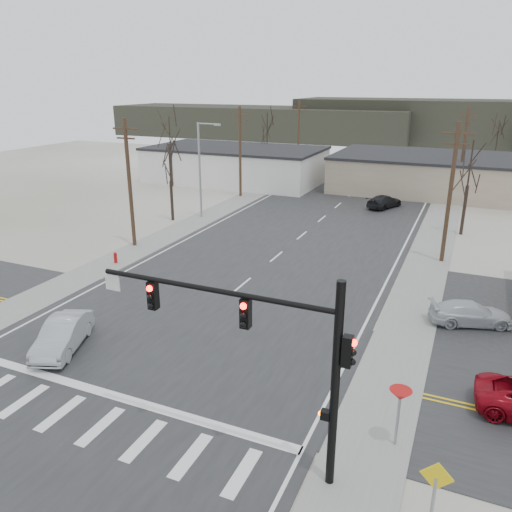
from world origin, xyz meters
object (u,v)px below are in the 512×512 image
(car_far_a, at_px, (384,201))
(sedan_crossing, at_px, (63,335))
(traffic_signal_mast, at_px, (277,346))
(car_far_b, at_px, (363,172))
(fire_hydrant, at_px, (115,258))
(car_parked_silver, at_px, (470,313))

(car_far_a, bearing_deg, sedan_crossing, 98.83)
(traffic_signal_mast, relative_size, car_far_b, 2.31)
(traffic_signal_mast, height_order, fire_hydrant, traffic_signal_mast)
(sedan_crossing, relative_size, car_parked_silver, 1.06)
(fire_hydrant, xyz_separation_m, car_far_b, (9.02, 41.89, 0.25))
(traffic_signal_mast, xyz_separation_m, car_far_b, (-9.07, 56.09, -3.97))
(traffic_signal_mast, bearing_deg, sedan_crossing, 165.61)
(sedan_crossing, bearing_deg, car_far_a, 54.11)
(car_far_a, relative_size, car_parked_silver, 1.06)
(fire_hydrant, relative_size, car_parked_silver, 0.20)
(fire_hydrant, distance_m, car_far_a, 29.04)
(fire_hydrant, height_order, car_far_a, car_far_a)
(sedan_crossing, bearing_deg, car_far_b, 64.86)
(traffic_signal_mast, distance_m, sedan_crossing, 13.46)
(sedan_crossing, bearing_deg, fire_hydrant, 95.56)
(car_far_b, height_order, car_parked_silver, car_far_b)
(car_parked_silver, bearing_deg, sedan_crossing, 101.88)
(sedan_crossing, xyz_separation_m, car_parked_silver, (18.27, 10.91, -0.14))
(car_far_a, relative_size, car_far_b, 1.17)
(traffic_signal_mast, height_order, car_far_a, traffic_signal_mast)
(sedan_crossing, xyz_separation_m, car_far_b, (3.42, 52.89, -0.09))
(car_far_b, xyz_separation_m, car_parked_silver, (14.85, -41.98, -0.05))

